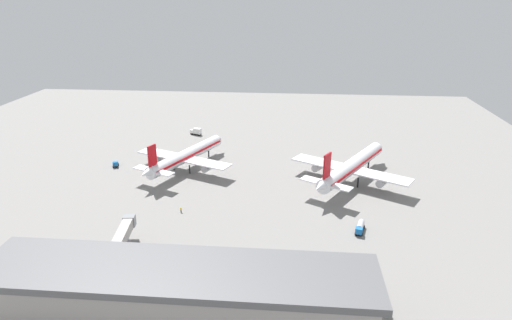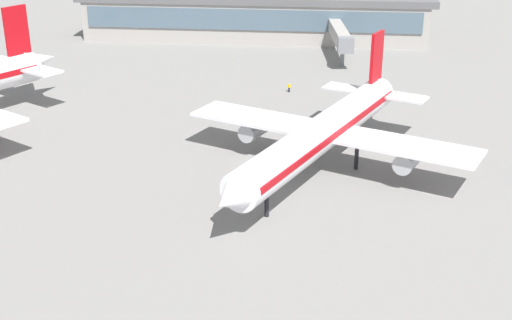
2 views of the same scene
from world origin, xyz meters
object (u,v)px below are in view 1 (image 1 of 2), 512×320
(airplane_at_gate, at_px, (186,156))
(ground_crew_worker, at_px, (181,210))
(fuel_truck, at_px, (360,227))
(catering_truck, at_px, (196,131))
(baggage_tug, at_px, (116,164))
(airplane_taxiing, at_px, (352,166))

(airplane_at_gate, xyz_separation_m, ground_crew_worker, (6.74, -35.48, -4.70))
(fuel_truck, bearing_deg, airplane_at_gate, -109.86)
(catering_truck, height_order, fuel_truck, catering_truck)
(ground_crew_worker, bearing_deg, baggage_tug, 28.81)
(fuel_truck, bearing_deg, ground_crew_worker, -82.29)
(airplane_at_gate, xyz_separation_m, catering_truck, (-5.70, 44.15, -3.85))
(airplane_at_gate, height_order, ground_crew_worker, airplane_at_gate)
(airplane_taxiing, relative_size, ground_crew_worker, 29.61)
(catering_truck, relative_size, ground_crew_worker, 3.52)
(airplane_taxiing, bearing_deg, baggage_tug, 115.79)
(airplane_at_gate, xyz_separation_m, baggage_tug, (-28.21, 0.14, -4.39))
(airplane_taxiing, distance_m, catering_truck, 84.65)
(catering_truck, relative_size, fuel_truck, 0.89)
(airplane_taxiing, xyz_separation_m, ground_crew_worker, (-55.06, -28.72, -5.21))
(catering_truck, height_order, baggage_tug, catering_truck)
(fuel_truck, relative_size, ground_crew_worker, 3.94)
(airplane_at_gate, relative_size, fuel_truck, 7.22)
(airplane_at_gate, height_order, catering_truck, airplane_at_gate)
(airplane_taxiing, height_order, catering_truck, airplane_taxiing)
(baggage_tug, height_order, fuel_truck, fuel_truck)
(airplane_taxiing, bearing_deg, fuel_truck, -151.80)
(catering_truck, height_order, ground_crew_worker, catering_truck)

